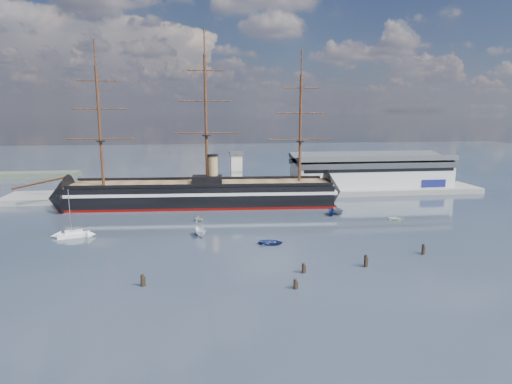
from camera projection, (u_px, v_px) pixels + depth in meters
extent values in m
plane|color=#202A36|center=(236.00, 219.00, 128.20)|extent=(600.00, 600.00, 0.00)
cube|color=slate|center=(254.00, 195.00, 164.55)|extent=(180.00, 18.00, 2.00)
cube|color=#B7BABC|center=(370.00, 173.00, 173.32)|extent=(62.00, 20.00, 10.00)
cube|color=#3F4247|center=(371.00, 159.00, 172.27)|extent=(63.00, 21.00, 2.00)
cube|color=silver|center=(236.00, 173.00, 159.05)|extent=(4.00, 4.00, 14.00)
cube|color=#3F4247|center=(236.00, 153.00, 157.65)|extent=(5.00, 5.00, 1.00)
cube|color=black|center=(202.00, 194.00, 145.64)|extent=(88.81, 21.34, 7.00)
cube|color=silver|center=(202.00, 191.00, 145.41)|extent=(90.82, 21.70, 1.00)
cube|color=#550604|center=(202.00, 204.00, 146.32)|extent=(90.82, 21.66, 0.90)
cone|color=black|center=(59.00, 198.00, 139.71)|extent=(14.93, 16.50, 15.68)
cone|color=black|center=(333.00, 192.00, 151.68)|extent=(11.94, 16.32, 15.68)
cube|color=brown|center=(201.00, 184.00, 144.97)|extent=(88.73, 20.06, 0.40)
cube|color=black|center=(207.00, 179.00, 144.96)|extent=(10.35, 6.60, 2.50)
cylinder|color=#A17D54|center=(213.00, 169.00, 144.57)|extent=(3.20, 3.20, 9.00)
cylinder|color=#381E0F|center=(39.00, 183.00, 138.02)|extent=(17.76, 1.78, 4.43)
cylinder|color=#381E0F|center=(100.00, 127.00, 137.27)|extent=(0.90, 0.90, 38.00)
cylinder|color=#381E0F|center=(206.00, 120.00, 141.27)|extent=(0.90, 0.90, 42.00)
cylinder|color=#381E0F|center=(300.00, 129.00, 145.95)|extent=(0.90, 0.90, 36.00)
cube|color=white|center=(74.00, 235.00, 109.45)|extent=(8.20, 4.52, 1.05)
cube|color=white|center=(74.00, 232.00, 109.29)|extent=(4.50, 2.84, 0.84)
cylinder|color=#B2B2B7|center=(70.00, 211.00, 108.21)|extent=(0.17, 0.17, 11.54)
imported|color=white|center=(201.00, 237.00, 109.85)|extent=(7.48, 4.02, 2.84)
imported|color=navy|center=(271.00, 245.00, 103.46)|extent=(2.45, 3.94, 1.72)
imported|color=gray|center=(338.00, 215.00, 133.40)|extent=(6.75, 3.18, 2.60)
imported|color=beige|center=(199.00, 221.00, 125.29)|extent=(5.34, 5.53, 1.97)
imported|color=white|center=(396.00, 220.00, 126.62)|extent=(2.49, 2.97, 1.31)
imported|color=navy|center=(332.00, 215.00, 132.47)|extent=(5.78, 2.78, 2.22)
cylinder|color=black|center=(143.00, 286.00, 78.85)|extent=(0.64, 0.64, 3.01)
cylinder|color=black|center=(295.00, 289.00, 77.62)|extent=(0.64, 0.64, 2.59)
cylinder|color=black|center=(365.00, 267.00, 88.65)|extent=(0.64, 0.64, 3.30)
cylinder|color=black|center=(423.00, 254.00, 96.28)|extent=(0.64, 0.64, 3.14)
cylinder|color=black|center=(303.00, 273.00, 85.28)|extent=(0.64, 0.64, 2.78)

